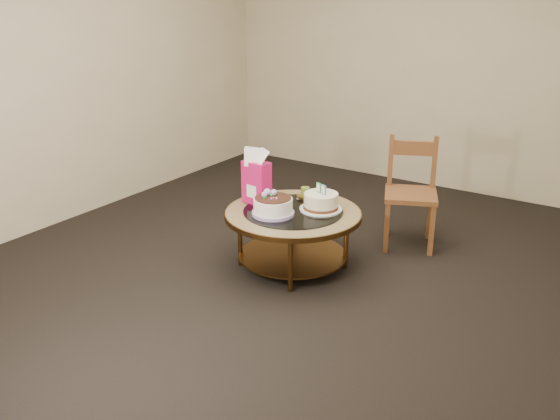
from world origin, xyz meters
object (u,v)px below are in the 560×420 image
Objects in this scene: gift_bag at (256,177)px; dining_chair at (411,192)px; decorated_cake at (273,207)px; coffee_table at (293,221)px; cream_cake at (321,202)px.

gift_bag is 0.48× the size of dining_chair.
decorated_cake is 0.35× the size of dining_chair.
decorated_cake is at bearing -22.54° from gift_bag.
dining_chair reaches higher than decorated_cake.
dining_chair is (0.63, 1.05, -0.07)m from decorated_cake.
dining_chair is at bearing 59.03° from decorated_cake.
coffee_table is 1.06m from dining_chair.
cream_cake is at bearing 48.91° from decorated_cake.
decorated_cake is (-0.08, -0.15, 0.14)m from coffee_table.
cream_cake is (0.16, 0.13, 0.14)m from coffee_table.
cream_cake is at bearing -140.10° from dining_chair.
coffee_table is at bearing -144.76° from dining_chair.
cream_cake reaches higher than coffee_table.
coffee_table is 0.25m from cream_cake.
decorated_cake is 0.37m from cream_cake.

